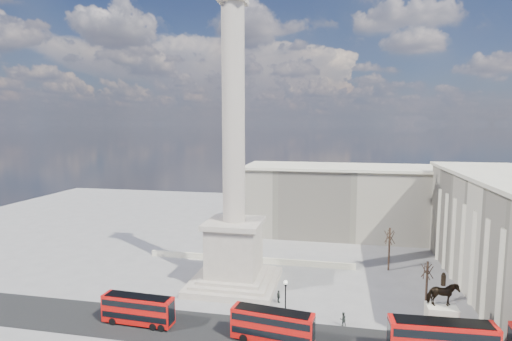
{
  "coord_description": "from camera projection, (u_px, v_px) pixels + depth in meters",
  "views": [
    {
      "loc": [
        16.12,
        -56.47,
        26.4
      ],
      "look_at": [
        4.27,
        1.88,
        19.5
      ],
      "focal_mm": 28.0,
      "sensor_mm": 36.0,
      "label": 1
    }
  ],
  "objects": [
    {
      "name": "nelsons_column",
      "position": [
        234.0,
        208.0,
        64.58
      ],
      "size": [
        14.0,
        14.0,
        49.85
      ],
      "color": "#B4A796",
      "rests_on": "ground"
    },
    {
      "name": "red_bus_a",
      "position": [
        138.0,
        309.0,
        52.73
      ],
      "size": [
        9.77,
        2.71,
        3.92
      ],
      "rotation": [
        0.0,
        0.0,
        -0.05
      ],
      "color": "red",
      "rests_on": "ground"
    },
    {
      "name": "victorian_lamp",
      "position": [
        285.0,
        300.0,
        51.71
      ],
      "size": [
        0.55,
        0.55,
        6.38
      ],
      "rotation": [
        0.0,
        0.0,
        -0.36
      ],
      "color": "black",
      "rests_on": "ground"
    },
    {
      "name": "equestrian_statue",
      "position": [
        441.0,
        319.0,
        47.83
      ],
      "size": [
        4.35,
        3.27,
        8.98
      ],
      "color": "beige",
      "rests_on": "ground"
    },
    {
      "name": "pedestrian_crossing",
      "position": [
        279.0,
        296.0,
        59.3
      ],
      "size": [
        0.94,
        1.2,
        1.9
      ],
      "primitive_type": "imported",
      "rotation": [
        0.0,
        0.0,
        2.07
      ],
      "color": "black",
      "rests_on": "ground"
    },
    {
      "name": "asphalt_road",
      "position": [
        243.0,
        334.0,
        50.48
      ],
      "size": [
        120.0,
        9.0,
        0.01
      ],
      "primitive_type": "cube",
      "color": "black",
      "rests_on": "ground"
    },
    {
      "name": "bare_tree_far",
      "position": [
        390.0,
        235.0,
        71.84
      ],
      "size": [
        2.03,
        2.03,
        8.3
      ],
      "rotation": [
        0.0,
        0.0,
        -0.31
      ],
      "color": "#332319",
      "rests_on": "ground"
    },
    {
      "name": "ground",
      "position": [
        226.0,
        297.0,
        61.2
      ],
      "size": [
        180.0,
        180.0,
        0.0
      ],
      "primitive_type": "plane",
      "color": "gray",
      "rests_on": "ground"
    },
    {
      "name": "pedestrian_standing",
      "position": [
        343.0,
        319.0,
        52.48
      ],
      "size": [
        1.11,
        1.01,
        1.84
      ],
      "primitive_type": "imported",
      "rotation": [
        0.0,
        0.0,
        3.58
      ],
      "color": "black",
      "rests_on": "ground"
    },
    {
      "name": "red_bus_b",
      "position": [
        273.0,
        326.0,
        48.29
      ],
      "size": [
        10.31,
        3.61,
        4.09
      ],
      "rotation": [
        0.0,
        0.0,
        -0.13
      ],
      "color": "red",
      "rests_on": "ground"
    },
    {
      "name": "building_northeast",
      "position": [
        352.0,
        200.0,
        95.23
      ],
      "size": [
        51.0,
        17.0,
        16.6
      ],
      "color": "beige",
      "rests_on": "ground"
    },
    {
      "name": "bare_tree_mid",
      "position": [
        427.0,
        269.0,
        57.39
      ],
      "size": [
        1.89,
        1.89,
        7.16
      ],
      "rotation": [
        0.0,
        0.0,
        -0.14
      ],
      "color": "#332319",
      "rests_on": "ground"
    },
    {
      "name": "red_bus_c",
      "position": [
        442.0,
        340.0,
        44.53
      ],
      "size": [
        11.54,
        3.22,
        4.63
      ],
      "rotation": [
        0.0,
        0.0,
        0.05
      ],
      "color": "red",
      "rests_on": "ground"
    },
    {
      "name": "balustrade_wall",
      "position": [
        249.0,
        259.0,
        76.71
      ],
      "size": [
        40.0,
        0.6,
        1.1
      ],
      "primitive_type": "cube",
      "color": "beige",
      "rests_on": "ground"
    },
    {
      "name": "pedestrian_walking",
      "position": [
        403.0,
        322.0,
        51.56
      ],
      "size": [
        0.79,
        0.61,
        1.91
      ],
      "primitive_type": "imported",
      "rotation": [
        0.0,
        0.0,
        -0.25
      ],
      "color": "black",
      "rests_on": "ground"
    }
  ]
}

